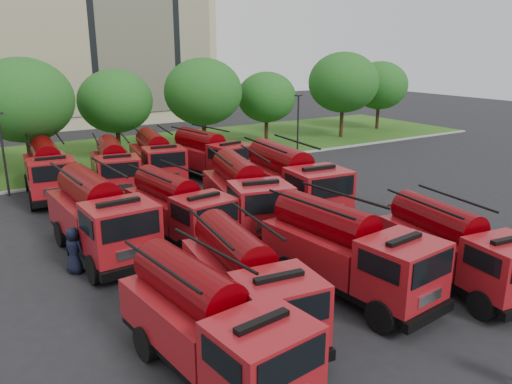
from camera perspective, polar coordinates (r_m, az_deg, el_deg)
ground at (r=22.08m, az=6.20°, el=-7.37°), size 140.00×140.00×0.00m
lawn at (r=44.56m, az=-14.83°, el=4.36°), size 70.00×16.00×0.12m
curb at (r=37.06m, az=-11.04°, el=2.28°), size 70.00×0.30×0.14m
apartment_building at (r=65.53m, az=-20.01°, el=18.53°), size 30.00×14.18×25.00m
tree_2 at (r=37.77m, az=-25.07°, el=9.48°), size 6.72×6.72×8.22m
tree_3 at (r=41.69m, az=-15.78°, el=9.95°), size 5.88×5.88×7.19m
tree_4 at (r=42.77m, az=-6.06°, el=11.32°), size 6.55×6.55×8.01m
tree_5 at (r=47.15m, az=1.22°, el=10.79°), size 5.46×5.46×6.68m
tree_6 at (r=50.72m, az=9.96°, el=12.23°), size 6.89×6.89×8.42m
tree_7 at (r=57.04m, az=13.94°, el=11.74°), size 6.05×6.05×7.39m
lamp_post_0 at (r=33.65m, az=-26.96°, el=4.34°), size 0.60×0.25×5.11m
lamp_post_1 at (r=41.62m, az=4.82°, el=8.00°), size 0.60×0.25×5.11m
fire_truck_0 at (r=14.09m, az=-5.37°, el=-14.76°), size 3.14×7.04×3.10m
fire_truck_1 at (r=16.37m, az=-1.13°, el=-10.06°), size 3.13×7.00×3.08m
fire_truck_2 at (r=18.65m, az=10.29°, el=-6.60°), size 3.24×7.42×3.28m
fire_truck_3 at (r=20.45m, az=21.77°, el=-5.86°), size 3.11×6.85×3.01m
fire_truck_4 at (r=22.76m, az=-17.45°, el=-2.60°), size 3.17×7.80×3.48m
fire_truck_5 at (r=23.56m, az=-8.90°, el=-1.86°), size 3.11×7.07×3.12m
fire_truck_6 at (r=24.99m, az=-1.36°, el=-0.23°), size 4.21×7.92×3.43m
fire_truck_7 at (r=27.00m, az=4.00°, el=1.22°), size 3.54×8.23×3.64m
fire_truck_8 at (r=32.74m, az=-22.61°, el=2.35°), size 3.15×7.43×3.29m
fire_truck_9 at (r=32.41m, az=-15.92°, el=2.76°), size 3.61×7.32×3.19m
fire_truck_10 at (r=34.27m, az=-11.31°, el=3.84°), size 3.51×7.46×3.26m
fire_truck_11 at (r=34.60m, az=-5.35°, el=4.19°), size 3.55×7.43×3.25m
firefighter_0 at (r=20.77m, az=23.96°, el=-10.35°), size 0.88×0.84×1.95m
firefighter_2 at (r=20.38m, az=25.32°, el=-11.05°), size 0.73×1.14×1.83m
firefighter_3 at (r=24.16m, az=22.66°, el=-6.47°), size 1.12×0.81×1.56m
firefighter_4 at (r=21.77m, az=-19.85°, el=-8.66°), size 1.04×1.13×1.93m
firefighter_5 at (r=27.06m, az=16.31°, el=-3.44°), size 1.74×1.32×1.73m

